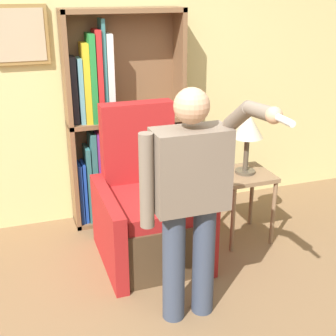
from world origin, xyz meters
The scene contains 6 objects.
wall_back centered at (0.00, 2.03, 1.40)m, with size 8.00×0.11×2.80m.
bookcase centered at (0.06, 1.87, 0.93)m, with size 1.07×0.28×1.96m.
armchair centered at (0.18, 1.13, 0.38)m, with size 0.81×0.90×1.24m.
person_standing centered at (0.21, 0.28, 0.92)m, with size 0.62×0.78×1.59m.
side_table centered at (1.06, 1.13, 0.51)m, with size 0.44×0.44×0.62m.
table_lamp centered at (1.06, 1.13, 1.03)m, with size 0.26×0.26×0.54m.
Camera 1 is at (-0.79, -2.19, 2.14)m, focal length 50.00 mm.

